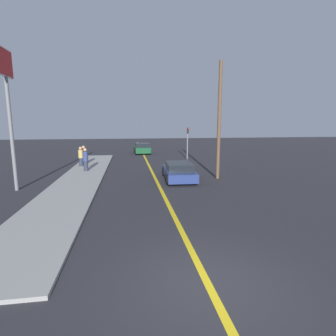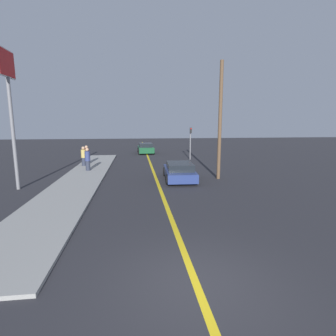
{
  "view_description": "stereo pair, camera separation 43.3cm",
  "coord_description": "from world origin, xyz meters",
  "px_view_note": "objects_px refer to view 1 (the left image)",
  "views": [
    {
      "loc": [
        -1.8,
        -5.45,
        3.81
      ],
      "look_at": [
        0.63,
        10.58,
        1.01
      ],
      "focal_mm": 28.0,
      "sensor_mm": 36.0,
      "label": 1
    },
    {
      "loc": [
        -1.37,
        -5.51,
        3.81
      ],
      "look_at": [
        0.63,
        10.58,
        1.01
      ],
      "focal_mm": 28.0,
      "sensor_mm": 36.0,
      "label": 2
    }
  ],
  "objects_px": {
    "car_near_right_lane": "(179,171)",
    "traffic_light": "(188,140)",
    "pedestrian_mid_group": "(81,157)",
    "roadside_sign": "(7,87)",
    "pedestrian_near_curb": "(86,160)",
    "utility_pole": "(219,122)",
    "car_ahead_center": "(142,148)",
    "pedestrian_far_standing": "(84,155)"
  },
  "relations": [
    {
      "from": "pedestrian_far_standing",
      "to": "car_ahead_center",
      "type": "bearing_deg",
      "value": 57.6
    },
    {
      "from": "utility_pole",
      "to": "car_ahead_center",
      "type": "bearing_deg",
      "value": 105.25
    },
    {
      "from": "pedestrian_mid_group",
      "to": "traffic_light",
      "type": "bearing_deg",
      "value": 18.78
    },
    {
      "from": "car_ahead_center",
      "to": "traffic_light",
      "type": "xyz_separation_m",
      "value": [
        4.42,
        -6.32,
        1.45
      ]
    },
    {
      "from": "car_ahead_center",
      "to": "pedestrian_near_curb",
      "type": "height_order",
      "value": "pedestrian_near_curb"
    },
    {
      "from": "pedestrian_mid_group",
      "to": "utility_pole",
      "type": "xyz_separation_m",
      "value": [
        10.16,
        -6.21,
        2.96
      ]
    },
    {
      "from": "car_near_right_lane",
      "to": "utility_pole",
      "type": "relative_size",
      "value": 0.57
    },
    {
      "from": "pedestrian_far_standing",
      "to": "utility_pole",
      "type": "relative_size",
      "value": 0.22
    },
    {
      "from": "pedestrian_far_standing",
      "to": "traffic_light",
      "type": "xyz_separation_m",
      "value": [
        10.1,
        2.63,
        1.14
      ]
    },
    {
      "from": "pedestrian_near_curb",
      "to": "pedestrian_mid_group",
      "type": "xyz_separation_m",
      "value": [
        -0.77,
        2.46,
        -0.05
      ]
    },
    {
      "from": "pedestrian_mid_group",
      "to": "pedestrian_far_standing",
      "type": "distance_m",
      "value": 0.86
    },
    {
      "from": "traffic_light",
      "to": "utility_pole",
      "type": "height_order",
      "value": "utility_pole"
    },
    {
      "from": "traffic_light",
      "to": "roadside_sign",
      "type": "bearing_deg",
      "value": -138.49
    },
    {
      "from": "roadside_sign",
      "to": "utility_pole",
      "type": "bearing_deg",
      "value": 6.42
    },
    {
      "from": "pedestrian_near_curb",
      "to": "pedestrian_mid_group",
      "type": "distance_m",
      "value": 2.58
    },
    {
      "from": "pedestrian_mid_group",
      "to": "car_ahead_center",
      "type": "bearing_deg",
      "value": 59.39
    },
    {
      "from": "utility_pole",
      "to": "traffic_light",
      "type": "bearing_deg",
      "value": 89.65
    },
    {
      "from": "traffic_light",
      "to": "utility_pole",
      "type": "relative_size",
      "value": 0.43
    },
    {
      "from": "car_near_right_lane",
      "to": "pedestrian_far_standing",
      "type": "height_order",
      "value": "pedestrian_far_standing"
    },
    {
      "from": "utility_pole",
      "to": "pedestrian_far_standing",
      "type": "bearing_deg",
      "value": 144.92
    },
    {
      "from": "car_ahead_center",
      "to": "pedestrian_near_curb",
      "type": "relative_size",
      "value": 2.24
    },
    {
      "from": "car_ahead_center",
      "to": "car_near_right_lane",
      "type": "bearing_deg",
      "value": -86.11
    },
    {
      "from": "pedestrian_far_standing",
      "to": "traffic_light",
      "type": "relative_size",
      "value": 0.51
    },
    {
      "from": "pedestrian_mid_group",
      "to": "traffic_light",
      "type": "relative_size",
      "value": 0.5
    },
    {
      "from": "pedestrian_far_standing",
      "to": "roadside_sign",
      "type": "distance_m",
      "value": 10.01
    },
    {
      "from": "pedestrian_near_curb",
      "to": "pedestrian_far_standing",
      "type": "bearing_deg",
      "value": 101.16
    },
    {
      "from": "roadside_sign",
      "to": "car_ahead_center",
      "type": "bearing_deg",
      "value": 65.05
    },
    {
      "from": "car_near_right_lane",
      "to": "traffic_light",
      "type": "relative_size",
      "value": 1.33
    },
    {
      "from": "traffic_light",
      "to": "pedestrian_far_standing",
      "type": "bearing_deg",
      "value": -165.42
    },
    {
      "from": "utility_pole",
      "to": "pedestrian_mid_group",
      "type": "bearing_deg",
      "value": 148.57
    },
    {
      "from": "roadside_sign",
      "to": "utility_pole",
      "type": "distance_m",
      "value": 12.68
    },
    {
      "from": "roadside_sign",
      "to": "pedestrian_mid_group",
      "type": "bearing_deg",
      "value": 73.16
    },
    {
      "from": "car_near_right_lane",
      "to": "utility_pole",
      "type": "height_order",
      "value": "utility_pole"
    },
    {
      "from": "pedestrian_mid_group",
      "to": "roadside_sign",
      "type": "relative_size",
      "value": 0.22
    },
    {
      "from": "car_near_right_lane",
      "to": "roadside_sign",
      "type": "height_order",
      "value": "roadside_sign"
    },
    {
      "from": "car_ahead_center",
      "to": "utility_pole",
      "type": "distance_m",
      "value": 16.91
    },
    {
      "from": "traffic_light",
      "to": "utility_pole",
      "type": "xyz_separation_m",
      "value": [
        -0.06,
        -9.68,
        1.81
      ]
    },
    {
      "from": "roadside_sign",
      "to": "traffic_light",
      "type": "bearing_deg",
      "value": 41.51
    },
    {
      "from": "car_near_right_lane",
      "to": "car_ahead_center",
      "type": "xyz_separation_m",
      "value": [
        -1.63,
        16.03,
        0.05
      ]
    },
    {
      "from": "car_near_right_lane",
      "to": "roadside_sign",
      "type": "distance_m",
      "value": 11.1
    },
    {
      "from": "traffic_light",
      "to": "roadside_sign",
      "type": "distance_m",
      "value": 17.12
    },
    {
      "from": "pedestrian_near_curb",
      "to": "traffic_light",
      "type": "xyz_separation_m",
      "value": [
        9.45,
        5.93,
        1.09
      ]
    }
  ]
}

